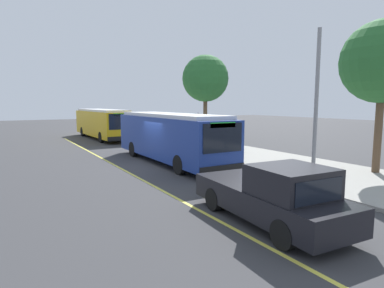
{
  "coord_description": "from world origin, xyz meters",
  "views": [
    {
      "loc": [
        17.0,
        -7.74,
        3.55
      ],
      "look_at": [
        2.31,
        0.96,
        1.41
      ],
      "focal_mm": 30.34,
      "sensor_mm": 36.0,
      "label": 1
    }
  ],
  "objects": [
    {
      "name": "route_sign_post",
      "position": [
        -1.13,
        3.45,
        1.96
      ],
      "size": [
        0.44,
        0.08,
        2.8
      ],
      "color": "#333338",
      "rests_on": "sidewalk_curb"
    },
    {
      "name": "waiting_bench",
      "position": [
        -2.76,
        5.59,
        0.63
      ],
      "size": [
        1.6,
        0.48,
        0.95
      ],
      "color": "brown",
      "rests_on": "sidewalk_curb"
    },
    {
      "name": "street_tree_near_shelter",
      "position": [
        -7.64,
        8.24,
        5.73
      ],
      "size": [
        4.13,
        4.13,
        7.67
      ],
      "color": "brown",
      "rests_on": "sidewalk_curb"
    },
    {
      "name": "street_tree_upstreet",
      "position": [
        8.04,
        8.17,
        5.5
      ],
      "size": [
        3.96,
        3.96,
        7.36
      ],
      "color": "brown",
      "rests_on": "sidewalk_curb"
    },
    {
      "name": "transit_bus_second",
      "position": [
        -15.8,
        1.13,
        1.62
      ],
      "size": [
        11.41,
        2.82,
        2.95
      ],
      "color": "gold",
      "rests_on": "ground_plane"
    },
    {
      "name": "lane_stripe_center",
      "position": [
        0.0,
        -2.2,
        0.0
      ],
      "size": [
        36.0,
        0.14,
        0.01
      ],
      "primitive_type": "cube",
      "color": "#E0D64C",
      "rests_on": "ground_plane"
    },
    {
      "name": "ground_plane",
      "position": [
        0.0,
        0.0,
        0.0
      ],
      "size": [
        120.0,
        120.0,
        0.0
      ],
      "primitive_type": "plane",
      "color": "#38383A"
    },
    {
      "name": "pickup_truck",
      "position": [
        10.27,
        -0.99,
        0.86
      ],
      "size": [
        5.51,
        2.33,
        1.85
      ],
      "color": "black",
      "rests_on": "ground_plane"
    },
    {
      "name": "sidewalk_curb",
      "position": [
        0.0,
        6.0,
        0.07
      ],
      "size": [
        44.0,
        6.4,
        0.15
      ],
      "primitive_type": "cube",
      "color": "gray",
      "rests_on": "ground_plane"
    },
    {
      "name": "transit_bus_main",
      "position": [
        -0.34,
        1.01,
        1.62
      ],
      "size": [
        10.78,
        2.61,
        2.95
      ],
      "color": "navy",
      "rests_on": "ground_plane"
    },
    {
      "name": "bus_shelter",
      "position": [
        -3.14,
        5.75,
        1.92
      ],
      "size": [
        2.9,
        1.6,
        2.48
      ],
      "color": "#333338",
      "rests_on": "sidewalk_curb"
    },
    {
      "name": "pedestrian_commuter",
      "position": [
        -1.77,
        3.82,
        1.12
      ],
      "size": [
        0.24,
        0.4,
        1.69
      ],
      "color": "#282D47",
      "rests_on": "sidewalk_curb"
    },
    {
      "name": "utility_pole",
      "position": [
        8.09,
        3.46,
        3.35
      ],
      "size": [
        0.16,
        0.16,
        6.4
      ],
      "primitive_type": "cylinder",
      "color": "gray",
      "rests_on": "sidewalk_curb"
    }
  ]
}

